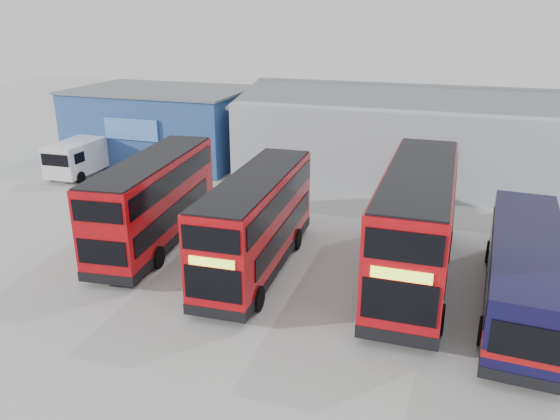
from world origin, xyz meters
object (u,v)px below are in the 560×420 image
(double_decker_centre, at_px, (257,224))
(single_decker_blue, at_px, (524,274))
(maintenance_shed, at_px, (483,139))
(double_decker_right, at_px, (416,226))
(office_block, at_px, (163,124))
(panel_van, at_px, (82,155))
(double_decker_left, at_px, (155,202))

(double_decker_centre, bearing_deg, single_decker_blue, -3.05)
(maintenance_shed, relative_size, double_decker_right, 2.77)
(office_block, height_order, double_decker_centre, office_block)
(double_decker_right, bearing_deg, office_block, 143.65)
(panel_van, bearing_deg, double_decker_centre, -32.75)
(double_decker_left, distance_m, double_decker_centre, 5.51)
(maintenance_shed, distance_m, panel_van, 26.21)
(maintenance_shed, xyz_separation_m, double_decker_left, (-14.47, -16.01, -0.56))
(maintenance_shed, xyz_separation_m, double_decker_centre, (-9.05, -17.02, -0.58))
(office_block, xyz_separation_m, panel_van, (-3.10, -5.43, -1.26))
(double_decker_right, bearing_deg, maintenance_shed, 79.93)
(double_decker_left, distance_m, single_decker_blue, 15.79)
(office_block, height_order, single_decker_blue, office_block)
(double_decker_left, height_order, double_decker_centre, double_decker_left)
(single_decker_blue, bearing_deg, double_decker_centre, 2.57)
(maintenance_shed, xyz_separation_m, panel_van, (-25.10, -7.43, -1.29))
(double_decker_left, xyz_separation_m, double_decker_centre, (5.42, -1.01, -0.02))
(double_decker_centre, distance_m, single_decker_blue, 10.34)
(double_decker_left, bearing_deg, panel_van, -45.09)
(double_decker_centre, xyz_separation_m, double_decker_right, (6.32, 1.03, 0.28))
(maintenance_shed, xyz_separation_m, double_decker_right, (-2.73, -15.99, -0.29))
(office_block, xyz_separation_m, double_decker_left, (7.53, -14.00, -0.53))
(maintenance_shed, relative_size, single_decker_blue, 2.85)
(single_decker_blue, height_order, panel_van, single_decker_blue)
(panel_van, bearing_deg, single_decker_blue, -22.10)
(double_decker_centre, relative_size, panel_van, 1.78)
(office_block, distance_m, double_decker_left, 15.91)
(maintenance_shed, relative_size, double_decker_left, 3.08)
(double_decker_left, xyz_separation_m, panel_van, (-10.63, 8.58, -0.73))
(maintenance_shed, bearing_deg, office_block, -174.79)
(single_decker_blue, relative_size, panel_van, 1.96)
(double_decker_left, relative_size, double_decker_centre, 1.02)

